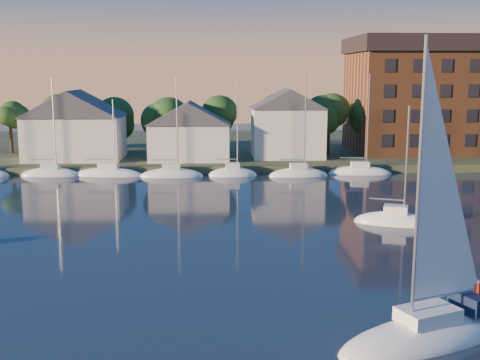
{
  "coord_description": "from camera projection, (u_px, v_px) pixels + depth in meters",
  "views": [
    {
      "loc": [
        -2.42,
        -26.96,
        12.95
      ],
      "look_at": [
        -0.37,
        22.0,
        4.22
      ],
      "focal_mm": 45.0,
      "sensor_mm": 36.0,
      "label": 1
    }
  ],
  "objects": [
    {
      "name": "moored_fleet",
      "position": [
        140.0,
        175.0,
        76.58
      ],
      "size": [
        63.5,
        2.4,
        12.05
      ],
      "color": "white",
      "rests_on": "ground"
    },
    {
      "name": "shoreline_land",
      "position": [
        229.0,
        150.0,
        102.66
      ],
      "size": [
        160.0,
        50.0,
        2.0
      ],
      "primitive_type": "cube",
      "color": "#303B22",
      "rests_on": "ground"
    },
    {
      "name": "clubhouse_west",
      "position": [
        75.0,
        124.0,
        83.99
      ],
      "size": [
        13.65,
        9.45,
        9.64
      ],
      "color": "silver",
      "rests_on": "shoreline_land"
    },
    {
      "name": "drifting_sailboat_right",
      "position": [
        395.0,
        223.0,
        52.27
      ],
      "size": [
        7.52,
        4.74,
        11.36
      ],
      "rotation": [
        0.0,
        0.0,
        -0.36
      ],
      "color": "white",
      "rests_on": "ground"
    },
    {
      "name": "condo_block",
      "position": [
        451.0,
        94.0,
        92.46
      ],
      "size": [
        31.0,
        17.0,
        17.4
      ],
      "color": "brown",
      "rests_on": "shoreline_land"
    },
    {
      "name": "hero_sailboat",
      "position": [
        430.0,
        327.0,
        29.58
      ],
      "size": [
        10.75,
        7.0,
        15.74
      ],
      "rotation": [
        0.0,
        0.0,
        3.54
      ],
      "color": "white",
      "rests_on": "ground"
    },
    {
      "name": "clubhouse_centre",
      "position": [
        189.0,
        130.0,
        83.81
      ],
      "size": [
        11.55,
        8.4,
        8.08
      ],
      "color": "silver",
      "rests_on": "shoreline_land"
    },
    {
      "name": "ground",
      "position": [
        267.0,
        346.0,
        28.89
      ],
      "size": [
        260.0,
        260.0,
        0.0
      ],
      "primitive_type": "plane",
      "color": "black",
      "rests_on": "ground"
    },
    {
      "name": "wooden_dock",
      "position": [
        233.0,
        172.0,
        80.04
      ],
      "size": [
        120.0,
        3.0,
        1.0
      ],
      "primitive_type": "cube",
      "color": "brown",
      "rests_on": "ground"
    },
    {
      "name": "tree_line",
      "position": [
        244.0,
        112.0,
        89.68
      ],
      "size": [
        93.4,
        5.4,
        8.9
      ],
      "color": "#352718",
      "rests_on": "shoreline_land"
    },
    {
      "name": "clubhouse_east",
      "position": [
        287.0,
        122.0,
        86.2
      ],
      "size": [
        10.5,
        8.4,
        9.8
      ],
      "color": "silver",
      "rests_on": "shoreline_land"
    }
  ]
}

